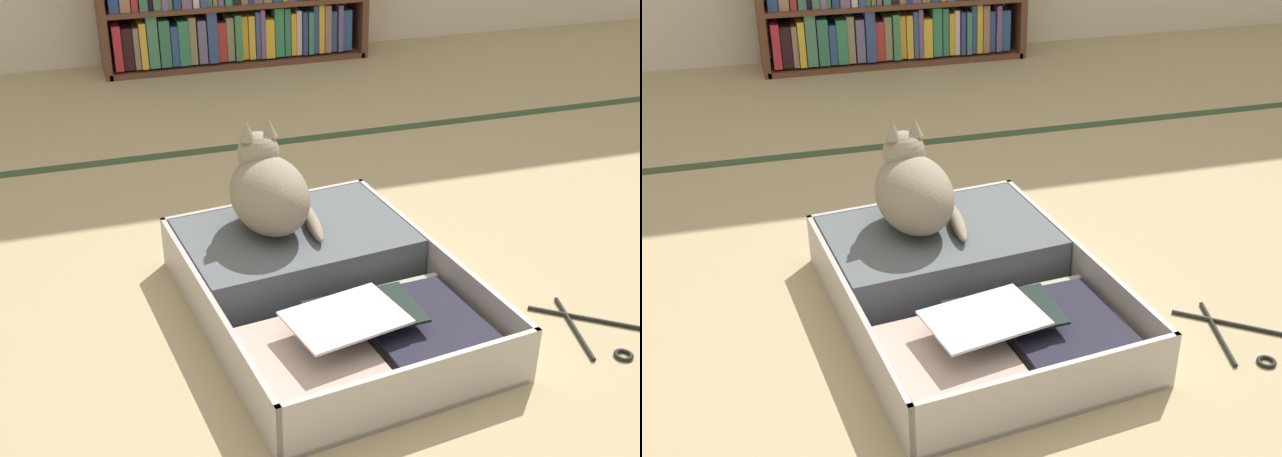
# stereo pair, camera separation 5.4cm
# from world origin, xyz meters

# --- Properties ---
(ground_plane) EXTENTS (10.00, 10.00, 0.00)m
(ground_plane) POSITION_xyz_m (0.00, 0.00, 0.00)
(ground_plane) COLOR tan
(tatami_border) EXTENTS (4.80, 0.05, 0.00)m
(tatami_border) POSITION_xyz_m (0.00, 1.29, 0.00)
(tatami_border) COLOR #324B2C
(tatami_border) RESTS_ON ground_plane
(open_suitcase) EXTENTS (0.65, 0.84, 0.13)m
(open_suitcase) POSITION_xyz_m (-0.04, 0.30, 0.05)
(open_suitcase) COLOR #B9B2AF
(open_suitcase) RESTS_ON ground_plane
(black_cat) EXTENTS (0.23, 0.28, 0.26)m
(black_cat) POSITION_xyz_m (-0.11, 0.46, 0.23)
(black_cat) COLOR gray
(black_cat) RESTS_ON open_suitcase
(clothes_hanger) EXTENTS (0.34, 0.30, 0.01)m
(clothes_hanger) POSITION_xyz_m (0.56, -0.04, 0.01)
(clothes_hanger) COLOR black
(clothes_hanger) RESTS_ON ground_plane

